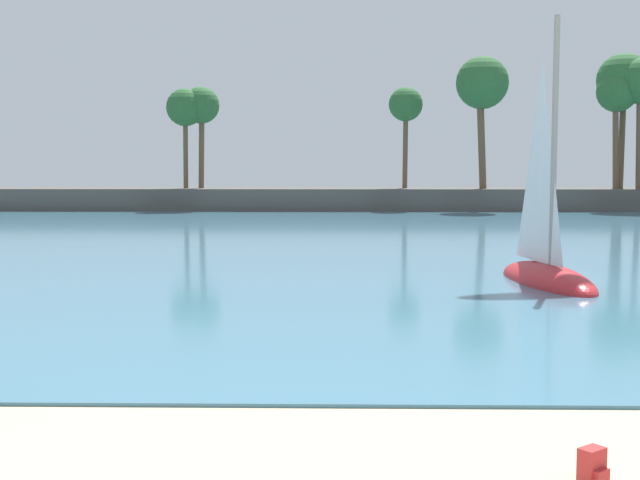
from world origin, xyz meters
TOP-DOWN VIEW (x-y plane):
  - sea at (0.00, 57.42)m, footprint 220.00×95.59m
  - palm_headland at (3.40, 65.09)m, footprint 106.69×6.34m
  - backpack_by_trailer at (5.65, 6.62)m, footprint 0.37×0.37m
  - sailboat_mid_bay at (9.18, 22.97)m, footprint 2.66×6.16m

SIDE VIEW (x-z plane):
  - sea at x=0.00m, z-range 0.00..0.06m
  - backpack_by_trailer at x=5.65m, z-range -0.01..0.43m
  - sailboat_mid_bay at x=9.18m, z-range -3.48..5.16m
  - palm_headland at x=3.40m, z-range -2.87..9.67m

